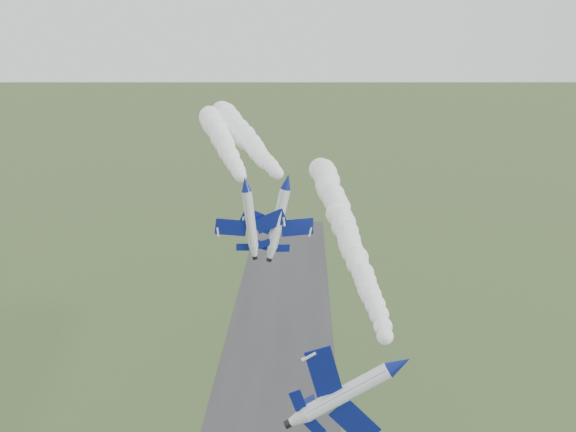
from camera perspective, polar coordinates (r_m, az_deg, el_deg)
runway at (r=116.51m, az=-1.48°, el=-18.28°), size 24.00×260.00×0.04m
jet_lead at (r=64.22m, az=9.91°, el=-12.90°), size 5.99×13.93×10.04m
smoke_trail_jet_lead at (r=100.05m, az=4.97°, el=-0.83°), size 11.37×72.87×4.84m
jet_pair_left at (r=89.25m, az=-3.78°, el=2.85°), size 10.31×12.15×3.06m
smoke_trail_jet_pair_left at (r=121.80m, az=-5.91°, el=6.74°), size 18.13×60.56×4.83m
jet_pair_right at (r=90.78m, az=-0.07°, el=3.07°), size 10.86×12.96×3.87m
smoke_trail_jet_pair_right at (r=127.46m, az=-3.96°, el=7.16°), size 24.92×68.72×5.42m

